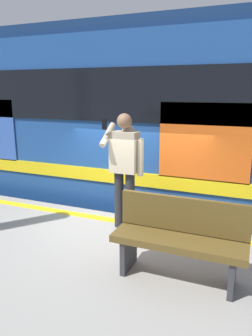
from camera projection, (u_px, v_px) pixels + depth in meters
The scene contains 9 objects.
ground_plane at pixel (130, 275), 5.70m from camera, with size 23.99×23.99×0.00m, color #4C4742.
platform at pixel (69, 318), 3.81m from camera, with size 15.99×3.93×1.12m, color gray.
safety_line at pixel (124, 222), 5.17m from camera, with size 15.67×0.16×0.01m, color yellow.
track_rail_near at pixel (151, 243), 6.70m from camera, with size 20.79×0.08×0.16m, color slate.
track_rail_far at pixel (169, 219), 7.99m from camera, with size 20.79×0.08×0.16m, color slate.
train_carriage at pixel (114, 115), 7.16m from camera, with size 12.73×3.01×4.21m.
passenger at pixel (125, 162), 4.76m from camera, with size 0.57×0.55×1.74m.
handbag at pixel (156, 219), 4.88m from camera, with size 0.37×0.34×0.36m.
bench at pixel (180, 236), 3.57m from camera, with size 1.46×0.44×0.90m.
Camera 1 is at (-1.89, 4.74, 3.18)m, focal length 34.53 mm.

